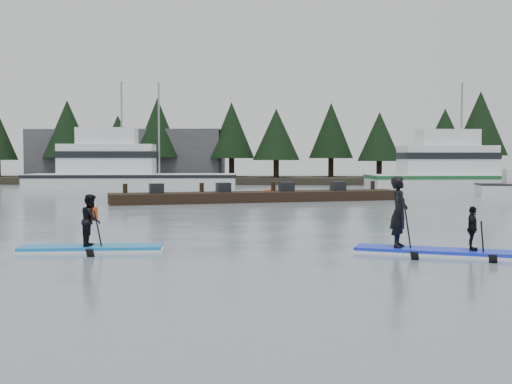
{
  "coord_description": "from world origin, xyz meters",
  "views": [
    {
      "loc": [
        1.06,
        -16.79,
        2.3
      ],
      "look_at": [
        0.0,
        6.0,
        1.1
      ],
      "focal_mm": 45.0,
      "sensor_mm": 36.0,
      "label": 1
    }
  ],
  "objects_px": {
    "fishing_boat_large": "(126,180)",
    "fishing_boat_medium": "(465,182)",
    "floating_dock": "(260,197)",
    "paddleboard_solo": "(91,234)",
    "paddleboard_duo": "(424,230)"
  },
  "relations": [
    {
      "from": "floating_dock",
      "to": "paddleboard_solo",
      "type": "height_order",
      "value": "paddleboard_solo"
    },
    {
      "from": "fishing_boat_large",
      "to": "fishing_boat_medium",
      "type": "height_order",
      "value": "fishing_boat_large"
    },
    {
      "from": "fishing_boat_medium",
      "to": "paddleboard_solo",
      "type": "relative_size",
      "value": 4.17
    },
    {
      "from": "paddleboard_solo",
      "to": "paddleboard_duo",
      "type": "xyz_separation_m",
      "value": [
        8.15,
        -0.09,
        0.13
      ]
    },
    {
      "from": "floating_dock",
      "to": "paddleboard_duo",
      "type": "xyz_separation_m",
      "value": [
        4.7,
        -18.54,
        0.3
      ]
    },
    {
      "from": "floating_dock",
      "to": "paddleboard_duo",
      "type": "bearing_deg",
      "value": -94.52
    },
    {
      "from": "fishing_boat_large",
      "to": "paddleboard_solo",
      "type": "distance_m",
      "value": 32.9
    },
    {
      "from": "fishing_boat_large",
      "to": "fishing_boat_medium",
      "type": "xyz_separation_m",
      "value": [
        24.79,
        -1.34,
        -0.05
      ]
    },
    {
      "from": "fishing_boat_large",
      "to": "paddleboard_solo",
      "type": "xyz_separation_m",
      "value": [
        7.19,
        -32.1,
        -0.23
      ]
    },
    {
      "from": "floating_dock",
      "to": "paddleboard_duo",
      "type": "relative_size",
      "value": 4.2
    },
    {
      "from": "fishing_boat_medium",
      "to": "floating_dock",
      "type": "distance_m",
      "value": 18.77
    },
    {
      "from": "fishing_boat_medium",
      "to": "floating_dock",
      "type": "relative_size",
      "value": 0.94
    },
    {
      "from": "floating_dock",
      "to": "paddleboard_solo",
      "type": "bearing_deg",
      "value": -119.35
    },
    {
      "from": "fishing_boat_medium",
      "to": "fishing_boat_large",
      "type": "bearing_deg",
      "value": 171.15
    },
    {
      "from": "floating_dock",
      "to": "paddleboard_solo",
      "type": "xyz_separation_m",
      "value": [
        -3.45,
        -18.45,
        0.17
      ]
    }
  ]
}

